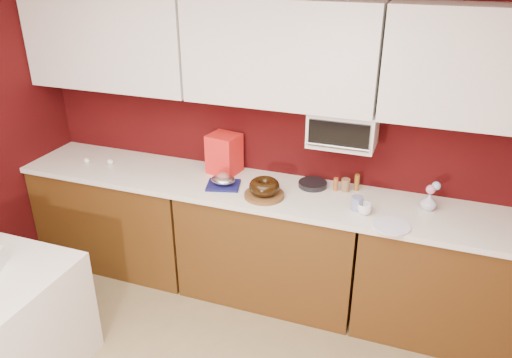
{
  "coord_description": "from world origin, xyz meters",
  "views": [
    {
      "loc": [
        0.99,
        -1.12,
        2.5
      ],
      "look_at": [
        -0.08,
        1.84,
        1.02
      ],
      "focal_mm": 35.0,
      "sensor_mm": 36.0,
      "label": 1
    }
  ],
  "objects_px": {
    "blue_jar": "(357,203)",
    "flower_vase": "(429,201)",
    "coffee_mug": "(365,208)",
    "toaster_oven": "(343,128)",
    "foil_ham_nest": "(223,179)",
    "pandoro_box": "(224,154)",
    "bundt_cake": "(264,187)"
  },
  "relations": [
    {
      "from": "toaster_oven",
      "to": "pandoro_box",
      "type": "distance_m",
      "value": 0.95
    },
    {
      "from": "foil_ham_nest",
      "to": "pandoro_box",
      "type": "height_order",
      "value": "pandoro_box"
    },
    {
      "from": "coffee_mug",
      "to": "blue_jar",
      "type": "height_order",
      "value": "blue_jar"
    },
    {
      "from": "coffee_mug",
      "to": "foil_ham_nest",
      "type": "bearing_deg",
      "value": 176.37
    },
    {
      "from": "foil_ham_nest",
      "to": "blue_jar",
      "type": "relative_size",
      "value": 1.89
    },
    {
      "from": "coffee_mug",
      "to": "flower_vase",
      "type": "distance_m",
      "value": 0.44
    },
    {
      "from": "pandoro_box",
      "to": "coffee_mug",
      "type": "relative_size",
      "value": 3.34
    },
    {
      "from": "toaster_oven",
      "to": "blue_jar",
      "type": "distance_m",
      "value": 0.52
    },
    {
      "from": "toaster_oven",
      "to": "foil_ham_nest",
      "type": "xyz_separation_m",
      "value": [
        -0.8,
        -0.22,
        -0.42
      ]
    },
    {
      "from": "coffee_mug",
      "to": "flower_vase",
      "type": "height_order",
      "value": "flower_vase"
    },
    {
      "from": "foil_ham_nest",
      "to": "blue_jar",
      "type": "height_order",
      "value": "blue_jar"
    },
    {
      "from": "toaster_oven",
      "to": "pandoro_box",
      "type": "relative_size",
      "value": 1.48
    },
    {
      "from": "pandoro_box",
      "to": "foil_ham_nest",
      "type": "bearing_deg",
      "value": -59.1
    },
    {
      "from": "bundt_cake",
      "to": "foil_ham_nest",
      "type": "height_order",
      "value": "bundt_cake"
    },
    {
      "from": "toaster_oven",
      "to": "foil_ham_nest",
      "type": "height_order",
      "value": "toaster_oven"
    },
    {
      "from": "toaster_oven",
      "to": "blue_jar",
      "type": "height_order",
      "value": "toaster_oven"
    },
    {
      "from": "pandoro_box",
      "to": "coffee_mug",
      "type": "height_order",
      "value": "pandoro_box"
    },
    {
      "from": "pandoro_box",
      "to": "flower_vase",
      "type": "xyz_separation_m",
      "value": [
        1.51,
        -0.1,
        -0.09
      ]
    },
    {
      "from": "foil_ham_nest",
      "to": "coffee_mug",
      "type": "height_order",
      "value": "coffee_mug"
    },
    {
      "from": "bundt_cake",
      "to": "coffee_mug",
      "type": "height_order",
      "value": "bundt_cake"
    },
    {
      "from": "bundt_cake",
      "to": "flower_vase",
      "type": "xyz_separation_m",
      "value": [
        1.09,
        0.2,
        -0.02
      ]
    },
    {
      "from": "toaster_oven",
      "to": "flower_vase",
      "type": "relative_size",
      "value": 3.48
    },
    {
      "from": "toaster_oven",
      "to": "pandoro_box",
      "type": "bearing_deg",
      "value": 178.87
    },
    {
      "from": "blue_jar",
      "to": "pandoro_box",
      "type": "bearing_deg",
      "value": 166.13
    },
    {
      "from": "blue_jar",
      "to": "flower_vase",
      "type": "xyz_separation_m",
      "value": [
        0.45,
        0.17,
        0.02
      ]
    },
    {
      "from": "toaster_oven",
      "to": "bundt_cake",
      "type": "bearing_deg",
      "value": -149.04
    },
    {
      "from": "bundt_cake",
      "to": "toaster_oven",
      "type": "bearing_deg",
      "value": 30.96
    },
    {
      "from": "bundt_cake",
      "to": "pandoro_box",
      "type": "relative_size",
      "value": 0.7
    },
    {
      "from": "toaster_oven",
      "to": "blue_jar",
      "type": "xyz_separation_m",
      "value": [
        0.17,
        -0.25,
        -0.43
      ]
    },
    {
      "from": "blue_jar",
      "to": "flower_vase",
      "type": "relative_size",
      "value": 0.73
    },
    {
      "from": "toaster_oven",
      "to": "foil_ham_nest",
      "type": "bearing_deg",
      "value": -164.41
    },
    {
      "from": "pandoro_box",
      "to": "flower_vase",
      "type": "relative_size",
      "value": 2.35
    }
  ]
}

